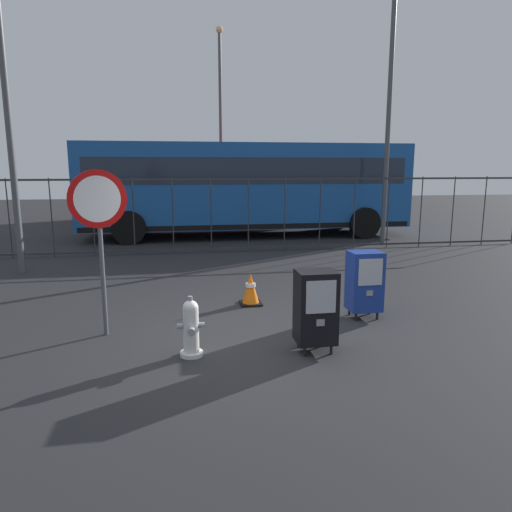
{
  "coord_description": "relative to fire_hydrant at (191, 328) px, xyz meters",
  "views": [
    {
      "loc": [
        -0.89,
        -5.82,
        2.25
      ],
      "look_at": [
        0.3,
        1.2,
        0.9
      ],
      "focal_mm": 32.82,
      "sensor_mm": 36.0,
      "label": 1
    }
  ],
  "objects": [
    {
      "name": "street_light_near_right",
      "position": [
        -3.5,
        5.28,
        3.36
      ],
      "size": [
        0.32,
        0.32,
        6.33
      ],
      "color": "#4C4F54",
      "rests_on": "ground_plane"
    },
    {
      "name": "bus_far",
      "position": [
        1.4,
        14.67,
        1.36
      ],
      "size": [
        10.72,
        3.75,
        3.0
      ],
      "rotation": [
        0.0,
        0.0,
        -0.12
      ],
      "color": "red",
      "rests_on": "ground_plane"
    },
    {
      "name": "street_light_near_left",
      "position": [
        1.93,
        16.2,
        4.37
      ],
      "size": [
        0.32,
        0.32,
        8.28
      ],
      "color": "#4C4F54",
      "rests_on": "ground_plane"
    },
    {
      "name": "street_light_far_left",
      "position": [
        6.03,
        7.83,
        3.89
      ],
      "size": [
        0.32,
        0.32,
        7.35
      ],
      "color": "#4C4F54",
      "rests_on": "ground_plane"
    },
    {
      "name": "traffic_cone",
      "position": [
        1.05,
        2.03,
        -0.09
      ],
      "size": [
        0.36,
        0.36,
        0.53
      ],
      "color": "black",
      "rests_on": "ground_plane"
    },
    {
      "name": "newspaper_box_secondary",
      "position": [
        1.52,
        -0.1,
        0.22
      ],
      "size": [
        0.48,
        0.42,
        1.02
      ],
      "color": "black",
      "rests_on": "ground_plane"
    },
    {
      "name": "newspaper_box_primary",
      "position": [
        2.63,
        1.06,
        0.22
      ],
      "size": [
        0.48,
        0.42,
        1.02
      ],
      "color": "black",
      "rests_on": "ground_plane"
    },
    {
      "name": "bus_near",
      "position": [
        2.14,
        9.98,
        1.36
      ],
      "size": [
        10.5,
        2.79,
        3.0
      ],
      "rotation": [
        0.0,
        0.0,
        -0.0
      ],
      "color": "#19519E",
      "rests_on": "ground_plane"
    },
    {
      "name": "fire_hydrant",
      "position": [
        0.0,
        0.0,
        0.0
      ],
      "size": [
        0.33,
        0.32,
        0.75
      ],
      "color": "silver",
      "rests_on": "ground_plane"
    },
    {
      "name": "ground_plane",
      "position": [
        0.77,
        0.4,
        -0.35
      ],
      "size": [
        60.0,
        60.0,
        0.0
      ],
      "primitive_type": "plane",
      "color": "#262628"
    },
    {
      "name": "stop_sign",
      "position": [
        -1.13,
        0.91,
        1.25
      ],
      "size": [
        0.71,
        0.31,
        2.23
      ],
      "color": "#4C4F54",
      "rests_on": "ground_plane"
    },
    {
      "name": "fence_barrier",
      "position": [
        0.77,
        6.98,
        0.67
      ],
      "size": [
        18.03,
        0.04,
        2.0
      ],
      "color": "#2D2D33",
      "rests_on": "ground_plane"
    }
  ]
}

